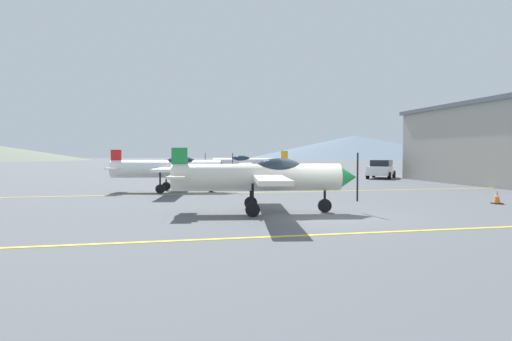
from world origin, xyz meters
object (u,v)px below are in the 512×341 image
at_px(car_sedan, 381,169).
at_px(airplane_far, 247,164).
at_px(airplane_near, 264,176).
at_px(airplane_mid, 171,168).
at_px(traffic_cone_front, 497,197).

bearing_deg(car_sedan, airplane_far, 178.53).
xyz_separation_m(airplane_near, airplane_far, (3.12, 19.55, 0.00)).
relative_size(airplane_mid, traffic_cone_front, 13.63).
distance_m(airplane_mid, airplane_far, 11.94).
distance_m(airplane_near, car_sedan, 24.47).
height_order(airplane_mid, traffic_cone_front, airplane_mid).
bearing_deg(airplane_near, car_sedan, 51.89).
xyz_separation_m(airplane_mid, traffic_cone_front, (13.80, -8.82, -1.07)).
bearing_deg(airplane_mid, airplane_near, -71.12).
distance_m(airplane_near, airplane_mid, 9.98).
bearing_deg(traffic_cone_front, car_sedan, 76.34).
relative_size(car_sedan, traffic_cone_front, 7.64).
height_order(airplane_near, airplane_mid, same).
bearing_deg(airplane_near, airplane_far, 80.94).
bearing_deg(airplane_near, airplane_mid, 108.88).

